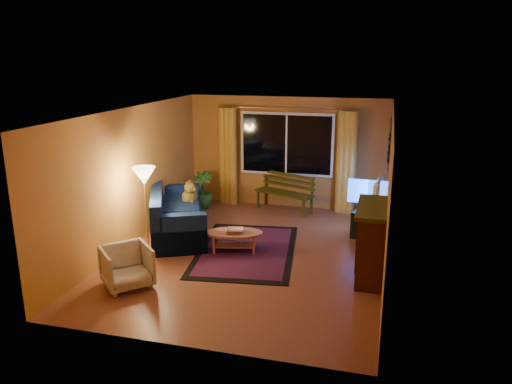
% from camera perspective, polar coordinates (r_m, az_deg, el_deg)
% --- Properties ---
extents(floor, '(4.50, 6.00, 0.02)m').
position_cam_1_polar(floor, '(8.86, -0.50, -7.12)').
color(floor, brown).
rests_on(floor, ground).
extents(ceiling, '(4.50, 6.00, 0.02)m').
position_cam_1_polar(ceiling, '(8.23, -0.54, 9.30)').
color(ceiling, white).
rests_on(ceiling, ground).
extents(wall_back, '(4.50, 0.02, 2.50)m').
position_cam_1_polar(wall_back, '(11.32, 3.54, 4.51)').
color(wall_back, '#B97834').
rests_on(wall_back, ground).
extents(wall_left, '(0.02, 6.00, 2.50)m').
position_cam_1_polar(wall_left, '(9.30, -14.08, 1.67)').
color(wall_left, '#B97834').
rests_on(wall_left, ground).
extents(wall_right, '(0.02, 6.00, 2.50)m').
position_cam_1_polar(wall_right, '(8.17, 14.94, -0.28)').
color(wall_right, '#B97834').
rests_on(wall_right, ground).
extents(window, '(2.00, 0.02, 1.30)m').
position_cam_1_polar(window, '(11.22, 3.49, 5.46)').
color(window, black).
rests_on(window, wall_back).
extents(curtain_rod, '(3.20, 0.03, 0.03)m').
position_cam_1_polar(curtain_rod, '(11.06, 3.51, 9.50)').
color(curtain_rod, '#BF8C3F').
rests_on(curtain_rod, wall_back).
extents(curtain_left, '(0.36, 0.36, 2.24)m').
position_cam_1_polar(curtain_left, '(11.56, -3.19, 4.09)').
color(curtain_left, gold).
rests_on(curtain_left, ground).
extents(curtain_right, '(0.36, 0.36, 2.24)m').
position_cam_1_polar(curtain_right, '(11.04, 10.29, 3.32)').
color(curtain_right, gold).
rests_on(curtain_right, ground).
extents(bench, '(1.41, 0.89, 0.41)m').
position_cam_1_polar(bench, '(11.17, 3.23, -1.15)').
color(bench, '#32320C').
rests_on(bench, ground).
extents(potted_plant, '(0.49, 0.49, 0.83)m').
position_cam_1_polar(potted_plant, '(11.40, -6.12, 0.22)').
color(potted_plant, '#235B1E').
rests_on(potted_plant, ground).
extents(sofa, '(1.82, 2.46, 0.91)m').
position_cam_1_polar(sofa, '(9.75, -8.92, -2.26)').
color(sofa, '#0C1D48').
rests_on(sofa, ground).
extents(dog, '(0.36, 0.48, 0.51)m').
position_cam_1_polar(dog, '(10.11, -7.58, -0.09)').
color(dog, olive).
rests_on(dog, sofa).
extents(armchair, '(0.93, 0.93, 0.70)m').
position_cam_1_polar(armchair, '(7.80, -14.55, -8.05)').
color(armchair, beige).
rests_on(armchair, ground).
extents(floor_lamp, '(0.32, 0.32, 1.55)m').
position_cam_1_polar(floor_lamp, '(8.87, -12.45, -2.08)').
color(floor_lamp, '#BF8C3F').
rests_on(floor_lamp, ground).
extents(rug, '(2.03, 2.87, 0.02)m').
position_cam_1_polar(rug, '(8.99, -1.12, -6.66)').
color(rug, maroon).
rests_on(rug, ground).
extents(coffee_table, '(1.21, 1.21, 0.37)m').
position_cam_1_polar(coffee_table, '(8.91, -2.47, -5.68)').
color(coffee_table, '#B86F5A').
rests_on(coffee_table, ground).
extents(tv_console, '(0.78, 1.29, 0.51)m').
position_cam_1_polar(tv_console, '(10.12, 13.16, -3.02)').
color(tv_console, black).
rests_on(tv_console, ground).
extents(television, '(0.20, 1.03, 0.59)m').
position_cam_1_polar(television, '(9.97, 13.35, -0.01)').
color(television, black).
rests_on(television, tv_console).
extents(fireplace, '(0.40, 1.20, 1.10)m').
position_cam_1_polar(fireplace, '(8.01, 13.06, -5.75)').
color(fireplace, maroon).
rests_on(fireplace, ground).
extents(mirror_cluster, '(0.06, 0.60, 0.56)m').
position_cam_1_polar(mirror_cluster, '(9.32, 14.93, 5.10)').
color(mirror_cluster, black).
rests_on(mirror_cluster, wall_right).
extents(painting, '(0.04, 0.76, 0.96)m').
position_cam_1_polar(painting, '(10.48, 14.98, 5.36)').
color(painting, orange).
rests_on(painting, wall_right).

